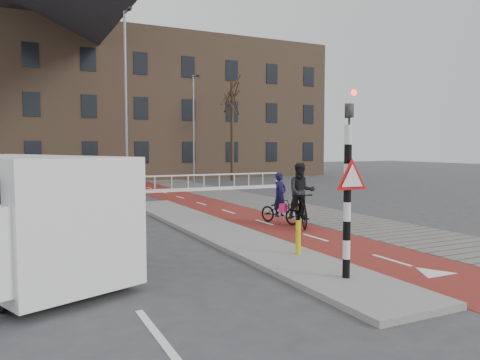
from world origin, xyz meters
name	(u,v)px	position (x,y,z in m)	size (l,w,h in m)	color
ground	(312,258)	(0.00, 0.00, 0.00)	(120.00, 120.00, 0.00)	#38383A
bike_lane	(209,206)	(1.50, 10.00, 0.01)	(2.50, 60.00, 0.01)	maroon
sidewalk	(265,203)	(4.30, 10.00, 0.01)	(3.00, 60.00, 0.01)	slate
curb_island	(217,231)	(-0.70, 4.00, 0.06)	(1.80, 16.00, 0.12)	gray
traffic_signal	(348,179)	(-0.60, -2.02, 1.99)	(0.80, 0.80, 3.68)	black
bollard	(298,237)	(-0.35, 0.04, 0.51)	(0.12, 0.12, 0.78)	#D3C50B
cyclist_near	(280,207)	(1.87, 4.60, 0.58)	(1.09, 1.71, 1.72)	black
cyclist_far	(301,201)	(2.11, 3.66, 0.87)	(1.26, 2.01, 2.08)	black
van	(14,213)	(-6.23, 1.34, 1.27)	(4.21, 6.05, 2.42)	white
railing	(41,192)	(-5.00, 17.00, 0.31)	(28.00, 0.10, 0.99)	silver
townhouse_row	(55,83)	(-3.00, 32.00, 7.81)	(46.00, 10.00, 15.90)	#7F6047
tree_right	(232,132)	(9.13, 24.00, 3.80)	(0.26, 0.26, 7.59)	black
streetlight_near	(126,108)	(-1.43, 13.02, 4.40)	(0.12, 0.12, 8.80)	slate
streetlight_right	(194,130)	(5.12, 21.78, 3.77)	(0.12, 0.12, 7.53)	slate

